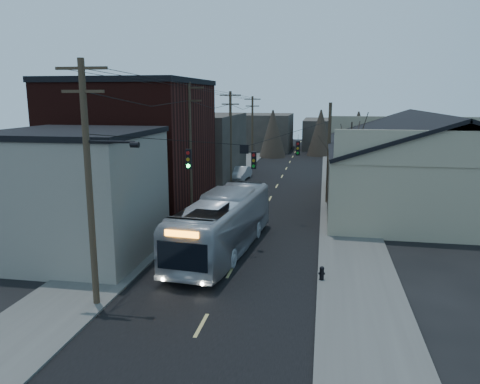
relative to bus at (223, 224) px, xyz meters
The scene contains 15 objects.
ground 11.19m from the bus, 84.42° to the right, with size 160.00×160.00×0.00m, color black.
road_surface 19.10m from the bus, 86.76° to the left, with size 9.00×110.00×0.02m, color black.
sidewalk_left 19.82m from the bus, 105.94° to the left, with size 4.00×110.00×0.12m, color #474744.
sidewalk_right 20.51m from the bus, 68.25° to the left, with size 4.00×110.00×0.12m, color #474744.
building_clapboard 8.37m from the bus, 165.78° to the right, with size 8.00×8.00×7.00m, color #6D655B.
building_brick 13.09m from the bus, 134.79° to the left, with size 10.00×12.00×10.00m, color black.
building_left_far 26.43m from the bus, 108.63° to the left, with size 9.00×14.00×7.00m, color #2F2A25.
warehouse 19.87m from the bus, 44.83° to the left, with size 16.16×20.60×7.73m.
building_far_left 54.23m from the bus, 95.21° to the left, with size 10.00×12.00×6.00m, color #2F2A25.
building_far_right 59.55m from the bus, 82.20° to the left, with size 12.00×14.00×5.00m, color #2F2A25.
bare_tree 11.91m from the bus, 49.88° to the left, with size 0.40×0.40×7.20m, color black.
utility_lines 13.68m from the bus, 98.82° to the left, with size 11.24×45.28×10.50m.
bus is the anchor object (origin of this frame).
parked_car 24.57m from the bus, 97.55° to the left, with size 1.47×4.21×1.39m, color #A6A9AD.
fire_hydrant 6.91m from the bus, 31.93° to the right, with size 0.33×0.24×0.70m.
Camera 1 is at (4.58, -14.70, 9.02)m, focal length 35.00 mm.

